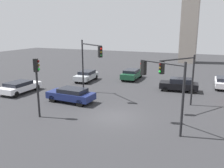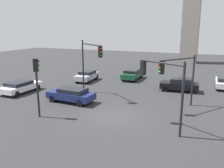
# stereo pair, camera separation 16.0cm
# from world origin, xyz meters

# --- Properties ---
(ground_plane) EXTENTS (104.50, 104.50, 0.00)m
(ground_plane) POSITION_xyz_m (0.00, 0.00, 0.00)
(ground_plane) COLOR #2D2D30
(traffic_light_0) EXTENTS (2.49, 3.57, 4.62)m
(traffic_light_0) POSITION_xyz_m (4.20, 3.71, 3.34)
(traffic_light_0) COLOR black
(traffic_light_0) RESTS_ON ground_plane
(traffic_light_1) EXTENTS (0.49, 0.43, 4.65)m
(traffic_light_1) POSITION_xyz_m (-5.45, -2.36, 3.27)
(traffic_light_1) COLOR black
(traffic_light_1) RESTS_ON ground_plane
(traffic_light_2) EXTENTS (3.38, 1.83, 4.90)m
(traffic_light_2) POSITION_xyz_m (3.74, -0.78, 3.51)
(traffic_light_2) COLOR black
(traffic_light_2) RESTS_ON ground_plane
(traffic_light_3) EXTENTS (3.60, 2.70, 5.70)m
(traffic_light_3) POSITION_xyz_m (-4.43, 4.41, 4.03)
(traffic_light_3) COLOR black
(traffic_light_3) RESTS_ON ground_plane
(car_0) EXTENTS (4.60, 2.06, 1.37)m
(car_0) POSITION_xyz_m (-5.23, 1.90, 0.75)
(car_0) COLOR navy
(car_0) RESTS_ON ground_plane
(car_1) EXTENTS (4.28, 2.16, 1.47)m
(car_1) POSITION_xyz_m (3.68, 10.10, 0.76)
(car_1) COLOR black
(car_1) RESTS_ON ground_plane
(car_2) EXTENTS (2.12, 4.27, 1.34)m
(car_2) POSITION_xyz_m (-8.40, 10.59, 0.73)
(car_2) COLOR #ADB2B7
(car_2) RESTS_ON ground_plane
(car_3) EXTENTS (1.97, 4.67, 1.40)m
(car_3) POSITION_xyz_m (-3.13, 13.95, 0.76)
(car_3) COLOR #19472D
(car_3) RESTS_ON ground_plane
(car_4) EXTENTS (2.17, 4.64, 1.26)m
(car_4) POSITION_xyz_m (-12.24, 2.60, 0.69)
(car_4) COLOR silver
(car_4) RESTS_ON ground_plane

